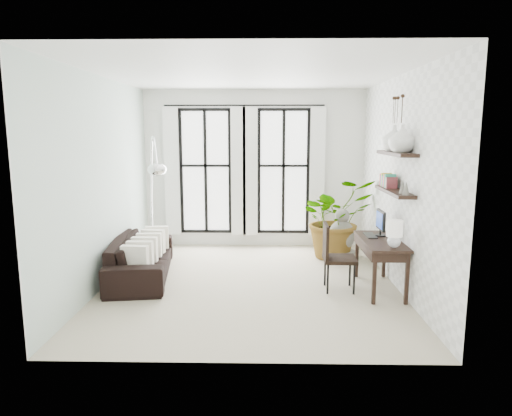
{
  "coord_description": "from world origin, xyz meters",
  "views": [
    {
      "loc": [
        0.23,
        -6.87,
        2.36
      ],
      "look_at": [
        0.08,
        0.3,
        1.16
      ],
      "focal_mm": 32.0,
      "sensor_mm": 36.0,
      "label": 1
    }
  ],
  "objects_px": {
    "sofa": "(141,257)",
    "arc_lamp": "(153,167)",
    "desk": "(381,244)",
    "buddha": "(342,238)",
    "plant": "(335,218)",
    "desk_chair": "(334,253)"
  },
  "relations": [
    {
      "from": "desk_chair",
      "to": "desk",
      "type": "bearing_deg",
      "value": -2.26
    },
    {
      "from": "sofa",
      "to": "desk_chair",
      "type": "height_order",
      "value": "desk_chair"
    },
    {
      "from": "buddha",
      "to": "plant",
      "type": "bearing_deg",
      "value": 124.81
    },
    {
      "from": "desk_chair",
      "to": "arc_lamp",
      "type": "relative_size",
      "value": 0.44
    },
    {
      "from": "sofa",
      "to": "plant",
      "type": "xyz_separation_m",
      "value": [
        3.35,
        1.26,
        0.43
      ]
    },
    {
      "from": "desk_chair",
      "to": "buddha",
      "type": "bearing_deg",
      "value": 77.91
    },
    {
      "from": "sofa",
      "to": "buddha",
      "type": "bearing_deg",
      "value": -80.02
    },
    {
      "from": "plant",
      "to": "desk_chair",
      "type": "height_order",
      "value": "plant"
    },
    {
      "from": "desk",
      "to": "desk_chair",
      "type": "distance_m",
      "value": 0.71
    },
    {
      "from": "desk_chair",
      "to": "sofa",
      "type": "bearing_deg",
      "value": 170.71
    },
    {
      "from": "sofa",
      "to": "desk",
      "type": "bearing_deg",
      "value": -107.17
    },
    {
      "from": "plant",
      "to": "arc_lamp",
      "type": "height_order",
      "value": "arc_lamp"
    },
    {
      "from": "sofa",
      "to": "arc_lamp",
      "type": "distance_m",
      "value": 1.57
    },
    {
      "from": "plant",
      "to": "desk",
      "type": "bearing_deg",
      "value": -78.11
    },
    {
      "from": "desk",
      "to": "buddha",
      "type": "height_order",
      "value": "desk"
    },
    {
      "from": "arc_lamp",
      "to": "plant",
      "type": "bearing_deg",
      "value": 11.45
    },
    {
      "from": "sofa",
      "to": "buddha",
      "type": "xyz_separation_m",
      "value": [
        3.45,
        1.11,
        0.08
      ]
    },
    {
      "from": "buddha",
      "to": "desk",
      "type": "bearing_deg",
      "value": -80.39
    },
    {
      "from": "desk",
      "to": "buddha",
      "type": "distance_m",
      "value": 1.78
    },
    {
      "from": "sofa",
      "to": "arc_lamp",
      "type": "xyz_separation_m",
      "value": [
        0.1,
        0.6,
        1.44
      ]
    },
    {
      "from": "desk_chair",
      "to": "plant",
      "type": "bearing_deg",
      "value": 82.03
    },
    {
      "from": "sofa",
      "to": "plant",
      "type": "relative_size",
      "value": 1.48
    }
  ]
}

